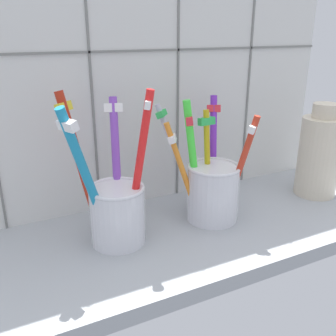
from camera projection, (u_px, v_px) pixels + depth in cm
name	position (u px, v px, depth cm)	size (l,w,h in cm)	color
counter_slab	(172.00, 240.00, 49.28)	(64.00, 22.00, 2.00)	#9EA3A8
tile_wall_back	(133.00, 63.00, 51.84)	(64.00, 2.20, 45.00)	silver
toothbrush_cup_left	(115.00, 205.00, 45.42)	(11.16, 10.36, 18.95)	silver
toothbrush_cup_right	(211.00, 186.00, 51.31)	(10.88, 11.63, 16.62)	silver
ceramic_vase	(319.00, 154.00, 58.43)	(6.34, 6.34, 14.56)	beige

